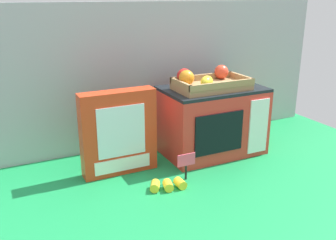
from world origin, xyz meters
TOP-DOWN VIEW (x-y plane):
  - ground_plane at (0.00, 0.00)m, footprint 1.70×1.70m
  - display_back_panel at (0.00, 0.25)m, footprint 1.61×0.03m
  - toy_microwave at (0.14, 0.02)m, footprint 0.41×0.27m
  - food_groups_crate at (0.10, 0.01)m, footprint 0.29×0.17m
  - cookie_set_box at (-0.27, 0.01)m, footprint 0.28×0.07m
  - price_sign at (-0.08, -0.16)m, footprint 0.07×0.01m
  - loose_toy_banana at (-0.17, -0.19)m, footprint 0.13×0.07m

SIDE VIEW (x-z plane):
  - ground_plane at x=0.00m, z-range 0.00..0.00m
  - loose_toy_banana at x=-0.17m, z-range 0.00..0.03m
  - price_sign at x=-0.08m, z-range 0.02..0.12m
  - toy_microwave at x=0.14m, z-range 0.00..0.28m
  - cookie_set_box at x=-0.27m, z-range 0.00..0.31m
  - display_back_panel at x=0.00m, z-range 0.00..0.61m
  - food_groups_crate at x=0.10m, z-range 0.27..0.35m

